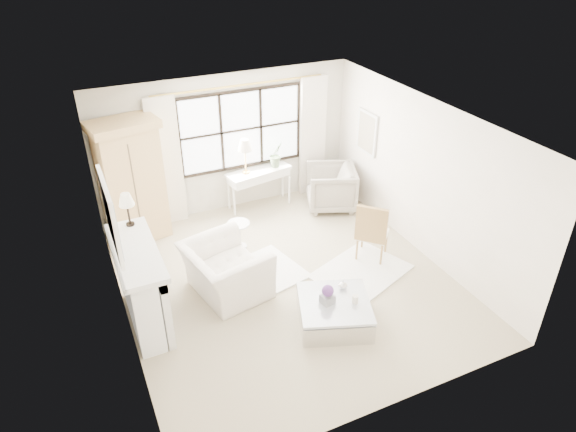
% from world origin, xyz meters
% --- Properties ---
extents(floor, '(5.50, 5.50, 0.00)m').
position_xyz_m(floor, '(0.00, 0.00, 0.00)').
color(floor, tan).
rests_on(floor, ground).
extents(ceiling, '(5.50, 5.50, 0.00)m').
position_xyz_m(ceiling, '(0.00, 0.00, 2.70)').
color(ceiling, white).
rests_on(ceiling, ground).
extents(wall_back, '(5.00, 0.00, 5.00)m').
position_xyz_m(wall_back, '(0.00, 2.75, 1.35)').
color(wall_back, beige).
rests_on(wall_back, ground).
extents(wall_front, '(5.00, 0.00, 5.00)m').
position_xyz_m(wall_front, '(0.00, -2.75, 1.35)').
color(wall_front, white).
rests_on(wall_front, ground).
extents(wall_left, '(0.00, 5.50, 5.50)m').
position_xyz_m(wall_left, '(-2.50, 0.00, 1.35)').
color(wall_left, white).
rests_on(wall_left, ground).
extents(wall_right, '(0.00, 5.50, 5.50)m').
position_xyz_m(wall_right, '(2.50, 0.00, 1.35)').
color(wall_right, white).
rests_on(wall_right, ground).
extents(window_pane, '(2.40, 0.02, 1.50)m').
position_xyz_m(window_pane, '(0.30, 2.73, 1.60)').
color(window_pane, white).
rests_on(window_pane, wall_back).
extents(window_frame, '(2.50, 0.04, 1.50)m').
position_xyz_m(window_frame, '(0.30, 2.72, 1.60)').
color(window_frame, black).
rests_on(window_frame, wall_back).
extents(curtain_rod, '(3.30, 0.04, 0.04)m').
position_xyz_m(curtain_rod, '(0.30, 2.67, 2.47)').
color(curtain_rod, '#B0903D').
rests_on(curtain_rod, wall_back).
extents(curtain_left, '(0.55, 0.10, 2.47)m').
position_xyz_m(curtain_left, '(-1.20, 2.65, 1.24)').
color(curtain_left, silver).
rests_on(curtain_left, ground).
extents(curtain_right, '(0.55, 0.10, 2.47)m').
position_xyz_m(curtain_right, '(1.80, 2.65, 1.24)').
color(curtain_right, silver).
rests_on(curtain_right, ground).
extents(fireplace, '(0.58, 1.66, 1.26)m').
position_xyz_m(fireplace, '(-2.27, 0.00, 0.65)').
color(fireplace, silver).
rests_on(fireplace, ground).
extents(mirror_frame, '(0.05, 1.15, 0.95)m').
position_xyz_m(mirror_frame, '(-2.47, 0.00, 1.84)').
color(mirror_frame, white).
rests_on(mirror_frame, wall_left).
extents(mirror_glass, '(0.02, 1.00, 0.80)m').
position_xyz_m(mirror_glass, '(-2.44, 0.00, 1.84)').
color(mirror_glass, silver).
rests_on(mirror_glass, wall_left).
extents(art_frame, '(0.04, 0.62, 0.82)m').
position_xyz_m(art_frame, '(2.47, 1.70, 1.55)').
color(art_frame, silver).
rests_on(art_frame, wall_right).
extents(art_canvas, '(0.01, 0.52, 0.72)m').
position_xyz_m(art_canvas, '(2.45, 1.70, 1.55)').
color(art_canvas, '#B4A78B').
rests_on(art_canvas, wall_right).
extents(mantel_lamp, '(0.22, 0.22, 0.51)m').
position_xyz_m(mantel_lamp, '(-2.19, 0.67, 1.65)').
color(mantel_lamp, black).
rests_on(mantel_lamp, fireplace).
extents(armoire, '(1.23, 0.90, 2.24)m').
position_xyz_m(armoire, '(-1.89, 2.35, 1.14)').
color(armoire, tan).
rests_on(armoire, floor).
extents(console_table, '(1.36, 0.68, 0.80)m').
position_xyz_m(console_table, '(0.54, 2.50, 0.40)').
color(console_table, white).
rests_on(console_table, floor).
extents(console_lamp, '(0.28, 0.28, 0.69)m').
position_xyz_m(console_lamp, '(0.27, 2.50, 1.36)').
color(console_lamp, gold).
rests_on(console_lamp, console_table).
extents(orchid_plant, '(0.33, 0.29, 0.51)m').
position_xyz_m(orchid_plant, '(0.93, 2.51, 1.05)').
color(orchid_plant, '#59704B').
rests_on(orchid_plant, console_table).
extents(side_table, '(0.40, 0.40, 0.51)m').
position_xyz_m(side_table, '(-0.36, 1.24, 0.33)').
color(side_table, silver).
rests_on(side_table, floor).
extents(rug_left, '(1.84, 1.49, 0.03)m').
position_xyz_m(rug_left, '(-0.49, 0.30, 0.01)').
color(rug_left, white).
rests_on(rug_left, floor).
extents(rug_right, '(1.79, 1.58, 0.03)m').
position_xyz_m(rug_right, '(1.22, -0.31, 0.01)').
color(rug_right, white).
rests_on(rug_right, floor).
extents(club_armchair, '(1.31, 1.44, 0.81)m').
position_xyz_m(club_armchair, '(-0.97, 0.16, 0.41)').
color(club_armchair, white).
rests_on(club_armchair, floor).
extents(wingback_chair, '(1.22, 1.21, 0.86)m').
position_xyz_m(wingback_chair, '(1.83, 1.87, 0.43)').
color(wingback_chair, gray).
rests_on(wingback_chair, floor).
extents(french_chair, '(0.68, 0.68, 1.08)m').
position_xyz_m(french_chair, '(1.59, -0.01, 0.31)').
color(french_chair, '#AD8248').
rests_on(french_chair, floor).
extents(coffee_table, '(1.29, 1.29, 0.38)m').
position_xyz_m(coffee_table, '(0.22, -1.17, 0.18)').
color(coffee_table, silver).
rests_on(coffee_table, floor).
extents(planter_box, '(0.20, 0.20, 0.13)m').
position_xyz_m(planter_box, '(0.11, -1.14, 0.44)').
color(planter_box, gray).
rests_on(planter_box, coffee_table).
extents(planter_flowers, '(0.17, 0.17, 0.17)m').
position_xyz_m(planter_flowers, '(0.11, -1.14, 0.59)').
color(planter_flowers, '#532B6C').
rests_on(planter_flowers, planter_box).
extents(pillar_candle, '(0.09, 0.09, 0.12)m').
position_xyz_m(pillar_candle, '(0.47, -1.31, 0.44)').
color(pillar_candle, silver).
rests_on(pillar_candle, coffee_table).
extents(coffee_vase, '(0.14, 0.14, 0.14)m').
position_xyz_m(coffee_vase, '(0.47, -0.96, 0.45)').
color(coffee_vase, silver).
rests_on(coffee_vase, coffee_table).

